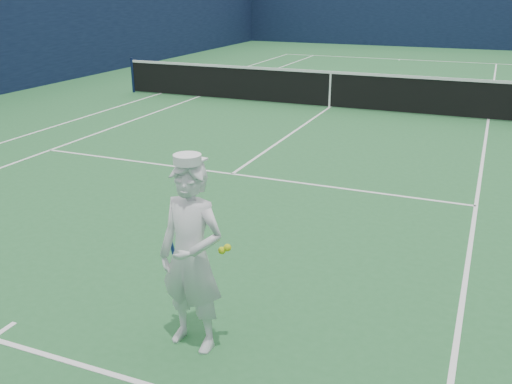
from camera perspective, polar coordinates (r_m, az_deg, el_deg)
ground at (r=16.06m, az=7.34°, el=8.35°), size 80.00×80.00×0.00m
court_markings at (r=16.06m, az=7.34°, el=8.37°), size 11.03×23.83×0.01m
windscreen_fence at (r=15.79m, az=7.66°, el=15.48°), size 20.12×36.12×4.00m
tennis_net at (r=15.96m, az=7.42°, el=10.31°), size 12.88×0.09×1.07m
tennis_player at (r=5.14m, az=-6.47°, el=-6.46°), size 0.76×0.55×1.85m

